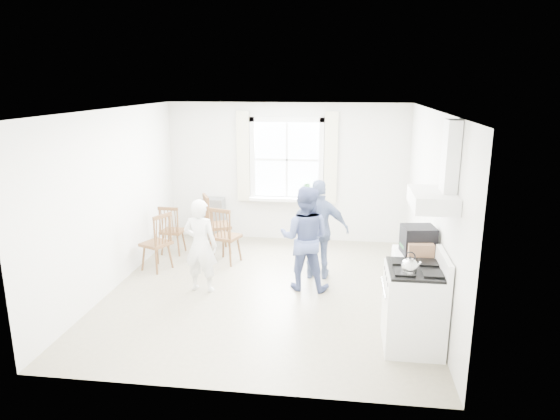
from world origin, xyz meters
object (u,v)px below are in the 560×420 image
(gas_stove, at_px, (414,307))
(person_left, at_px, (201,246))
(stereo_stack, at_px, (418,240))
(windsor_chair_b, at_px, (223,230))
(low_cabinet, at_px, (412,286))
(person_mid, at_px, (305,238))
(windsor_chair_a, at_px, (170,225))
(person_right, at_px, (319,230))
(windsor_chair_c, at_px, (160,236))

(gas_stove, height_order, person_left, person_left)
(stereo_stack, xyz_separation_m, windsor_chair_b, (-2.89, 1.66, -0.48))
(low_cabinet, height_order, person_mid, person_mid)
(windsor_chair_a, bearing_deg, person_mid, -25.18)
(stereo_stack, bearing_deg, windsor_chair_a, 152.99)
(person_mid, xyz_separation_m, person_right, (0.18, 0.44, 0.01))
(stereo_stack, height_order, person_left, person_left)
(windsor_chair_c, bearing_deg, gas_stove, -27.14)
(low_cabinet, bearing_deg, gas_stove, -95.68)
(stereo_stack, bearing_deg, person_right, 134.96)
(windsor_chair_a, relative_size, windsor_chair_c, 0.93)
(low_cabinet, height_order, windsor_chair_a, low_cabinet)
(windsor_chair_a, relative_size, windsor_chair_b, 0.91)
(low_cabinet, bearing_deg, person_mid, 150.89)
(stereo_stack, xyz_separation_m, person_mid, (-1.47, 0.84, -0.31))
(low_cabinet, xyz_separation_m, windsor_chair_a, (-3.88, 1.95, 0.09))
(gas_stove, relative_size, person_mid, 0.73)
(stereo_stack, relative_size, windsor_chair_b, 0.44)
(person_left, bearing_deg, low_cabinet, 176.82)
(windsor_chair_b, bearing_deg, stereo_stack, -29.88)
(gas_stove, xyz_separation_m, person_left, (-2.85, 1.22, 0.20))
(gas_stove, relative_size, low_cabinet, 1.24)
(low_cabinet, height_order, person_left, person_left)
(person_left, relative_size, person_right, 0.89)
(gas_stove, bearing_deg, low_cabinet, 84.32)
(low_cabinet, xyz_separation_m, person_left, (-2.92, 0.52, 0.24))
(windsor_chair_a, relative_size, person_left, 0.65)
(low_cabinet, relative_size, person_left, 0.65)
(low_cabinet, distance_m, windsor_chair_c, 3.98)
(person_left, distance_m, person_right, 1.81)
(gas_stove, relative_size, person_left, 0.81)
(gas_stove, bearing_deg, windsor_chair_a, 145.20)
(person_right, bearing_deg, windsor_chair_b, -11.78)
(person_mid, bearing_deg, windsor_chair_b, -23.55)
(windsor_chair_b, relative_size, person_right, 0.63)
(low_cabinet, height_order, stereo_stack, stereo_stack)
(person_mid, bearing_deg, stereo_stack, 156.38)
(low_cabinet, relative_size, windsor_chair_c, 0.94)
(windsor_chair_c, bearing_deg, windsor_chair_a, 97.52)
(windsor_chair_a, xyz_separation_m, person_left, (0.97, -1.44, 0.14))
(low_cabinet, relative_size, windsor_chair_b, 0.92)
(gas_stove, bearing_deg, person_left, 156.89)
(windsor_chair_c, bearing_deg, person_right, 0.94)
(stereo_stack, height_order, windsor_chair_b, stereo_stack)
(gas_stove, distance_m, person_right, 2.30)
(gas_stove, relative_size, windsor_chair_a, 1.26)
(stereo_stack, distance_m, windsor_chair_c, 4.04)
(person_mid, bearing_deg, windsor_chair_c, -3.43)
(person_left, height_order, person_right, person_right)
(windsor_chair_c, distance_m, person_right, 2.53)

